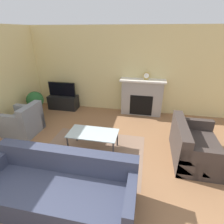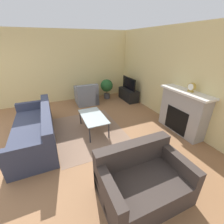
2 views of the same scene
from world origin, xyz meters
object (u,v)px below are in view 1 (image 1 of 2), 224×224
coffee_table (93,134)px  potted_plant (35,101)px  tv (62,89)px  mantel_clock (146,76)px  couch_sectional (60,189)px  couch_loveseat (194,147)px  armchair_by_window (24,123)px

coffee_table → potted_plant: 2.64m
tv → mantel_clock: (2.80, 0.12, 0.57)m
tv → couch_sectional: size_ratio=0.40×
tv → couch_loveseat: bearing=-26.4°
tv → armchair_by_window: (-0.31, -1.73, -0.41)m
tv → potted_plant: 0.96m
tv → coffee_table: 2.73m
mantel_clock → coffee_table: bearing=-115.8°
potted_plant → mantel_clock: (3.35, 0.89, 0.75)m
couch_loveseat → armchair_by_window: same height
tv → potted_plant: (-0.55, -0.77, -0.18)m
couch_sectional → mantel_clock: mantel_clock is taller
tv → couch_loveseat: 4.40m
armchair_by_window → coffee_table: bearing=80.7°
couch_sectional → mantel_clock: 3.95m
potted_plant → couch_loveseat: bearing=-14.8°
couch_loveseat → coffee_table: (-2.19, -0.13, 0.12)m
couch_sectional → mantel_clock: bearing=72.2°
mantel_clock → couch_sectional: bearing=-107.8°
potted_plant → mantel_clock: 3.55m
couch_sectional → armchair_by_window: bearing=137.4°
armchair_by_window → potted_plant: 1.02m
tv → couch_loveseat: (3.93, -1.95, -0.42)m
couch_loveseat → potted_plant: 4.63m
couch_sectional → coffee_table: bearing=85.9°
tv → potted_plant: bearing=-125.3°
potted_plant → coffee_table: bearing=-29.8°
tv → mantel_clock: bearing=2.4°
potted_plant → mantel_clock: size_ratio=3.70×
couch_loveseat → mantel_clock: size_ratio=5.98×
coffee_table → potted_plant: (-2.29, 1.31, 0.12)m
tv → armchair_by_window: tv is taller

